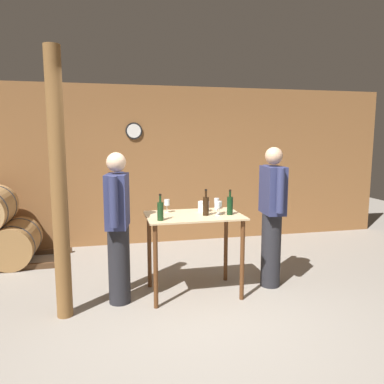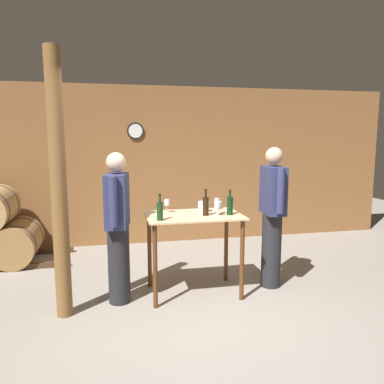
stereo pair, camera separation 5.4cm
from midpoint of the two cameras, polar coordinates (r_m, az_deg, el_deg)
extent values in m
plane|color=gray|center=(4.00, 1.42, -19.01)|extent=(14.00, 14.00, 0.00)
cube|color=brown|center=(6.52, -5.05, 4.00)|extent=(8.40, 0.05, 2.70)
cylinder|color=black|center=(6.41, -9.09, 9.17)|extent=(0.28, 0.03, 0.28)
cylinder|color=white|center=(6.40, -9.08, 9.18)|extent=(0.23, 0.01, 0.23)
cube|color=#4C331E|center=(6.59, -27.40, -8.45)|extent=(2.13, 0.06, 0.08)
cylinder|color=#9E7242|center=(6.12, -25.47, -7.00)|extent=(0.61, 0.87, 0.61)
cylinder|color=#38383D|center=(5.88, -26.02, -7.65)|extent=(0.62, 0.03, 0.62)
cylinder|color=#38383D|center=(6.37, -24.96, -6.39)|extent=(0.62, 0.03, 0.62)
cube|color=#D1B284|center=(4.33, -0.06, -3.59)|extent=(1.10, 0.72, 0.02)
cylinder|color=#593319|center=(4.10, -5.95, -11.25)|extent=(0.05, 0.05, 0.93)
cylinder|color=#593319|center=(4.32, 7.31, -10.25)|extent=(0.05, 0.05, 0.93)
cylinder|color=#593319|center=(4.66, -6.85, -8.82)|extent=(0.05, 0.05, 0.93)
cylinder|color=#593319|center=(4.86, 4.85, -8.10)|extent=(0.05, 0.05, 0.93)
cylinder|color=brown|center=(3.93, -20.00, 0.73)|extent=(0.16, 0.16, 2.70)
cylinder|color=#193819|center=(4.03, -5.22, -2.96)|extent=(0.07, 0.07, 0.20)
cylinder|color=#193819|center=(4.00, -5.25, -0.92)|extent=(0.02, 0.02, 0.09)
cylinder|color=black|center=(4.00, -5.26, -0.42)|extent=(0.03, 0.03, 0.02)
cylinder|color=black|center=(4.27, 1.76, -2.19)|extent=(0.07, 0.07, 0.21)
cylinder|color=black|center=(4.24, 1.77, -0.17)|extent=(0.02, 0.02, 0.09)
cylinder|color=black|center=(4.24, 1.77, 0.32)|extent=(0.03, 0.03, 0.02)
cylinder|color=black|center=(4.33, 5.44, -2.11)|extent=(0.07, 0.07, 0.21)
cylinder|color=black|center=(4.30, 5.47, -0.18)|extent=(0.02, 0.02, 0.08)
cylinder|color=black|center=(4.30, 5.47, 0.25)|extent=(0.03, 0.03, 0.02)
cylinder|color=silver|center=(4.45, -4.18, -3.13)|extent=(0.06, 0.06, 0.00)
cylinder|color=silver|center=(4.44, -4.19, -2.57)|extent=(0.01, 0.01, 0.09)
cylinder|color=silver|center=(4.43, -4.20, -1.58)|extent=(0.07, 0.07, 0.07)
cylinder|color=silver|center=(4.29, 3.52, -3.58)|extent=(0.06, 0.06, 0.00)
cylinder|color=silver|center=(4.28, 3.52, -2.99)|extent=(0.01, 0.01, 0.09)
cylinder|color=silver|center=(4.26, 3.53, -1.97)|extent=(0.07, 0.07, 0.07)
cylinder|color=silver|center=(4.39, 3.82, -3.29)|extent=(0.06, 0.06, 0.00)
cylinder|color=silver|center=(4.38, 3.82, -2.73)|extent=(0.01, 0.01, 0.08)
cylinder|color=silver|center=(4.37, 3.83, -1.79)|extent=(0.06, 0.06, 0.06)
cylinder|color=silver|center=(4.66, 3.43, -2.61)|extent=(0.06, 0.06, 0.00)
cylinder|color=silver|center=(4.66, 3.44, -2.14)|extent=(0.01, 0.01, 0.07)
cylinder|color=silver|center=(4.65, 3.44, -1.31)|extent=(0.06, 0.06, 0.06)
cylinder|color=white|center=(4.51, 1.44, -2.22)|extent=(0.14, 0.14, 0.12)
cylinder|color=#232328|center=(4.77, 11.62, -8.63)|extent=(0.24, 0.24, 0.92)
cube|color=navy|center=(4.61, 11.89, 0.29)|extent=(0.25, 0.42, 0.57)
sphere|color=tan|center=(4.57, 12.04, 5.41)|extent=(0.21, 0.21, 0.21)
cylinder|color=navy|center=(4.84, 10.90, 1.03)|extent=(0.09, 0.09, 0.52)
cylinder|color=navy|center=(4.37, 13.00, 0.21)|extent=(0.09, 0.09, 0.52)
cylinder|color=#232328|center=(4.31, -11.40, -10.86)|extent=(0.24, 0.24, 0.87)
cube|color=navy|center=(4.13, -11.69, -1.31)|extent=(0.29, 0.43, 0.58)
sphere|color=beige|center=(4.08, -11.86, 4.47)|extent=(0.21, 0.21, 0.21)
cylinder|color=navy|center=(3.88, -12.26, -1.50)|extent=(0.09, 0.09, 0.52)
cylinder|color=navy|center=(4.37, -11.20, -0.39)|extent=(0.09, 0.09, 0.52)
camera|label=1|loc=(0.03, -90.35, -0.05)|focal=35.00mm
camera|label=2|loc=(0.03, 89.65, 0.05)|focal=35.00mm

